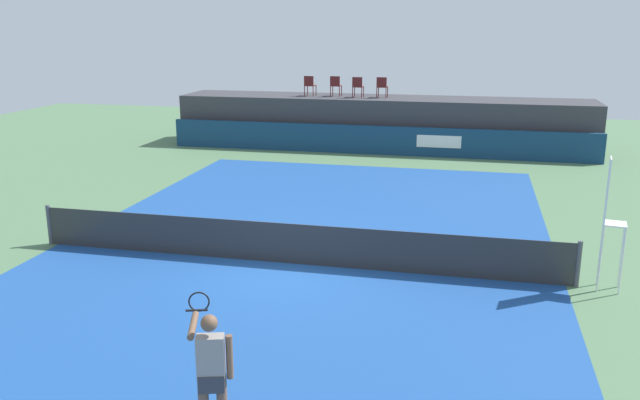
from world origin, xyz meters
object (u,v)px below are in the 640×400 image
umpire_chair (610,215)px  net_post_near (49,225)px  tennis_player (211,372)px  tennis_ball (136,222)px  spectator_chair_center (358,86)px  spectator_chair_far_left (310,85)px  net_post_far (578,264)px  spectator_chair_left (336,85)px  spectator_chair_right (382,86)px

umpire_chair → net_post_near: bearing=-179.9°
tennis_player → tennis_ball: bearing=123.7°
spectator_chair_center → umpire_chair: bearing=-62.6°
spectator_chair_far_left → tennis_player: size_ratio=0.50×
umpire_chair → net_post_far: umpire_chair is taller
spectator_chair_left → net_post_near: (-4.08, -15.27, -2.19)m
net_post_far → spectator_chair_far_left: bearing=122.0°
spectator_chair_left → tennis_ball: spectator_chair_left is taller
umpire_chair → spectator_chair_left: bearing=120.0°
spectator_chair_right → net_post_far: 16.54m
net_post_near → spectator_chair_far_left: bearing=79.0°
spectator_chair_right → umpire_chair: bearing=-66.0°
net_post_near → net_post_far: size_ratio=1.00×
net_post_near → spectator_chair_center: bearing=71.1°
spectator_chair_far_left → net_post_near: 15.55m
spectator_chair_right → umpire_chair: size_ratio=0.32×
spectator_chair_left → tennis_player: 22.12m
spectator_chair_far_left → umpire_chair: 18.13m
net_post_near → tennis_ball: bearing=58.9°
umpire_chair → tennis_ball: bearing=170.2°
spectator_chair_left → spectator_chair_center: bearing=-14.5°
spectator_chair_far_left → tennis_player: spectator_chair_far_left is taller
spectator_chair_left → umpire_chair: size_ratio=0.32×
spectator_chair_right → tennis_player: (0.81, -21.76, -1.73)m
net_post_near → umpire_chair: bearing=0.1°
spectator_chair_far_left → tennis_player: (4.04, -21.71, -1.73)m
net_post_far → tennis_player: bearing=-129.4°
umpire_chair → net_post_near: umpire_chair is taller
net_post_near → spectator_chair_left: bearing=75.0°
spectator_chair_center → spectator_chair_right: 1.05m
tennis_ball → spectator_chair_right: bearing=69.4°
spectator_chair_center → spectator_chair_right: size_ratio=1.00×
tennis_player → tennis_ball: tennis_player is taller
spectator_chair_left → tennis_player: (2.89, -21.86, -1.73)m
spectator_chair_center → net_post_far: spectator_chair_center is taller
spectator_chair_center → tennis_player: size_ratio=0.50×
spectator_chair_far_left → spectator_chair_center: (2.19, -0.12, 0.00)m
net_post_near → net_post_far: bearing=0.0°
spectator_chair_center → tennis_player: 21.74m
spectator_chair_left → spectator_chair_center: (1.04, -0.27, 0.00)m
spectator_chair_left → spectator_chair_right: bearing=-2.9°
net_post_near → net_post_far: same height
umpire_chair → tennis_ball: size_ratio=40.59×
spectator_chair_right → umpire_chair: (6.74, -15.15, -1.11)m
spectator_chair_right → net_post_far: size_ratio=0.89×
spectator_chair_right → spectator_chair_left: bearing=177.1°
spectator_chair_center → net_post_near: 16.00m
spectator_chair_left → net_post_far: spectator_chair_left is taller
spectator_chair_far_left → net_post_far: (9.46, -15.12, -2.19)m
spectator_chair_right → umpire_chair: 16.61m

